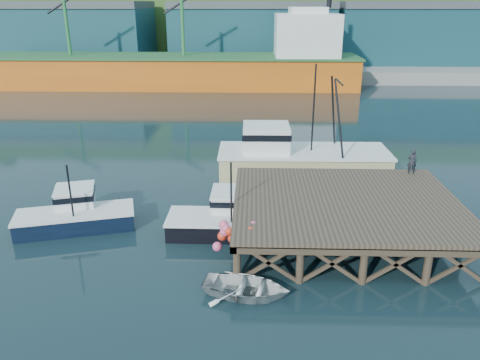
{
  "coord_description": "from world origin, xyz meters",
  "views": [
    {
      "loc": [
        0.49,
        -23.12,
        11.99
      ],
      "look_at": [
        -0.26,
        2.0,
        2.42
      ],
      "focal_mm": 35.0,
      "sensor_mm": 36.0,
      "label": 1
    }
  ],
  "objects_px": {
    "boat_black": "(232,218)",
    "dockworker": "(412,162)",
    "dinghy": "(246,287)",
    "trawler": "(300,155)",
    "boat_navy": "(76,213)"
  },
  "relations": [
    {
      "from": "trawler",
      "to": "boat_navy",
      "type": "bearing_deg",
      "value": -148.33
    },
    {
      "from": "boat_black",
      "to": "dockworker",
      "type": "xyz_separation_m",
      "value": [
        10.82,
        3.92,
        2.08
      ]
    },
    {
      "from": "boat_navy",
      "to": "dockworker",
      "type": "xyz_separation_m",
      "value": [
        19.73,
        3.6,
        2.08
      ]
    },
    {
      "from": "dinghy",
      "to": "dockworker",
      "type": "distance_m",
      "value": 14.35
    },
    {
      "from": "dinghy",
      "to": "dockworker",
      "type": "height_order",
      "value": "dockworker"
    },
    {
      "from": "boat_black",
      "to": "dockworker",
      "type": "height_order",
      "value": "boat_black"
    },
    {
      "from": "dockworker",
      "to": "boat_navy",
      "type": "bearing_deg",
      "value": 21.62
    },
    {
      "from": "dinghy",
      "to": "boat_navy",
      "type": "bearing_deg",
      "value": 68.66
    },
    {
      "from": "dockworker",
      "to": "trawler",
      "type": "bearing_deg",
      "value": -25.88
    },
    {
      "from": "boat_navy",
      "to": "trawler",
      "type": "relative_size",
      "value": 0.56
    },
    {
      "from": "boat_navy",
      "to": "dockworker",
      "type": "height_order",
      "value": "boat_navy"
    },
    {
      "from": "trawler",
      "to": "dinghy",
      "type": "relative_size",
      "value": 3.2
    },
    {
      "from": "boat_navy",
      "to": "trawler",
      "type": "distance_m",
      "value": 15.83
    },
    {
      "from": "boat_navy",
      "to": "dockworker",
      "type": "distance_m",
      "value": 20.17
    },
    {
      "from": "trawler",
      "to": "dockworker",
      "type": "xyz_separation_m",
      "value": [
        6.37,
        -4.83,
        1.22
      ]
    }
  ]
}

